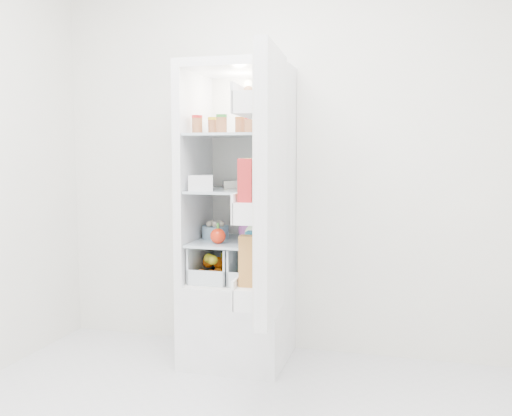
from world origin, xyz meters
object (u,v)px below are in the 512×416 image
(refrigerator, at_px, (240,252))
(fridge_door, at_px, (266,190))
(red_cabbage, at_px, (251,230))
(mushroom_bowl, at_px, (215,232))

(refrigerator, relative_size, fridge_door, 1.38)
(red_cabbage, relative_size, fridge_door, 0.12)
(mushroom_bowl, bearing_deg, fridge_door, -52.35)
(mushroom_bowl, relative_size, fridge_door, 0.13)
(mushroom_bowl, xyz_separation_m, fridge_door, (0.48, -0.63, 0.31))
(refrigerator, distance_m, fridge_door, 0.83)
(fridge_door, bearing_deg, refrigerator, 22.50)
(red_cabbage, distance_m, mushroom_bowl, 0.28)
(refrigerator, xyz_separation_m, fridge_door, (0.32, -0.64, 0.43))
(red_cabbage, bearing_deg, mushroom_bowl, 158.52)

